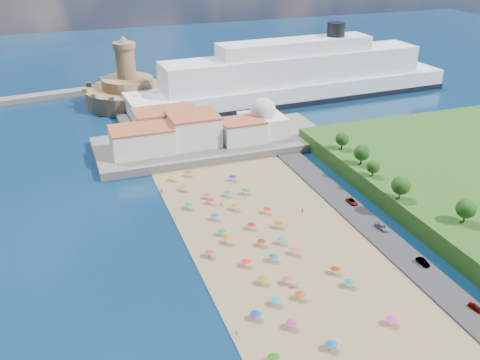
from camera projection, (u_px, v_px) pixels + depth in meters
name	position (u px, v px, depth m)	size (l,w,h in m)	color
ground	(257.00, 247.00, 143.66)	(700.00, 700.00, 0.00)	#071938
terrace	(213.00, 143.00, 207.98)	(90.00, 36.00, 3.00)	#59544C
jetty	(140.00, 122.00, 231.09)	(18.00, 70.00, 2.40)	#59544C
waterfront_buildings	(179.00, 131.00, 201.79)	(57.00, 29.00, 11.00)	silver
domed_building	(263.00, 120.00, 209.15)	(16.00, 16.00, 15.00)	silver
fortress	(128.00, 91.00, 254.17)	(40.00, 40.00, 32.40)	#9A784D
cruise_ship	(294.00, 79.00, 259.06)	(165.03, 32.16, 35.87)	black
beach_parasols	(268.00, 261.00, 133.88)	(31.88, 117.54, 2.20)	gray
beachgoers	(257.00, 250.00, 140.42)	(38.31, 97.32, 1.88)	tan
parked_cars	(392.00, 235.00, 146.40)	(2.50, 57.45, 1.36)	gray
hillside_trees	(431.00, 199.00, 147.08)	(13.64, 103.25, 7.11)	#382314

